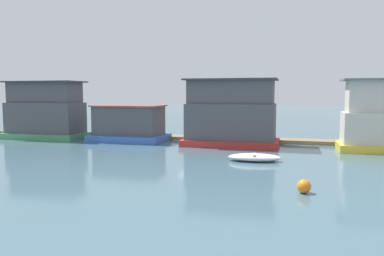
% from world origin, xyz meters
% --- Properties ---
extents(ground_plane, '(200.00, 200.00, 0.00)m').
position_xyz_m(ground_plane, '(0.00, 0.00, 0.00)').
color(ground_plane, '#426070').
extents(dock_walkway, '(42.40, 1.85, 0.30)m').
position_xyz_m(dock_walkway, '(0.00, 2.81, 0.15)').
color(dock_walkway, '#846B4C').
rests_on(dock_walkway, ground_plane).
extents(houseboat_green, '(7.30, 3.58, 5.19)m').
position_xyz_m(houseboat_green, '(-14.21, 0.24, 2.42)').
color(houseboat_green, '#4C9360').
rests_on(houseboat_green, ground_plane).
extents(houseboat_blue, '(6.36, 4.04, 3.09)m').
position_xyz_m(houseboat_blue, '(-5.99, 0.39, 1.45)').
color(houseboat_blue, '#3866B7').
rests_on(houseboat_blue, ground_plane).
extents(houseboat_red, '(7.42, 4.13, 5.23)m').
position_xyz_m(houseboat_red, '(2.90, 0.11, 2.48)').
color(houseboat_red, red).
rests_on(houseboat_red, ground_plane).
extents(dinghy_white, '(3.30, 1.63, 0.47)m').
position_xyz_m(dinghy_white, '(5.42, -6.45, 0.24)').
color(dinghy_white, white).
rests_on(dinghy_white, ground_plane).
extents(buoy_orange, '(0.58, 0.58, 0.58)m').
position_xyz_m(buoy_orange, '(8.15, -13.24, 0.29)').
color(buoy_orange, orange).
rests_on(buoy_orange, ground_plane).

